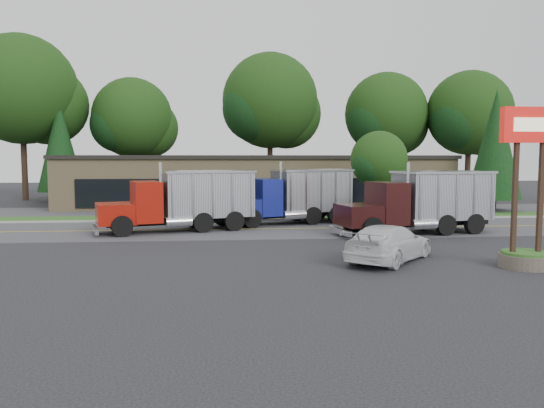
% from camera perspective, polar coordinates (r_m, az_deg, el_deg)
% --- Properties ---
extents(ground, '(140.00, 140.00, 0.00)m').
position_cam_1_polar(ground, '(21.58, -3.17, -5.96)').
color(ground, '#38383E').
rests_on(ground, ground).
extents(road, '(60.00, 8.00, 0.02)m').
position_cam_1_polar(road, '(30.46, -3.74, -2.75)').
color(road, slate).
rests_on(road, ground).
extents(center_line, '(60.00, 0.12, 0.01)m').
position_cam_1_polar(center_line, '(30.46, -3.74, -2.75)').
color(center_line, gold).
rests_on(center_line, ground).
extents(curb, '(60.00, 0.30, 0.12)m').
position_cam_1_polar(curb, '(34.62, -3.90, -1.82)').
color(curb, '#9E9E99').
rests_on(curb, ground).
extents(grass_verge, '(60.00, 3.40, 0.03)m').
position_cam_1_polar(grass_verge, '(36.41, -3.96, -1.48)').
color(grass_verge, '#295E20').
rests_on(grass_verge, ground).
extents(far_parking, '(60.00, 7.00, 0.02)m').
position_cam_1_polar(far_parking, '(41.38, -4.09, -0.70)').
color(far_parking, slate).
rests_on(far_parking, ground).
extents(strip_mall, '(32.00, 12.00, 4.00)m').
position_cam_1_polar(strip_mall, '(47.30, -1.81, 2.45)').
color(strip_mall, tan).
rests_on(strip_mall, ground).
extents(bilo_sign, '(2.20, 1.90, 5.95)m').
position_cam_1_polar(bilo_sign, '(21.87, 25.73, -0.95)').
color(bilo_sign, '#6B6054').
rests_on(bilo_sign, ground).
extents(tree_far_a, '(11.09, 10.44, 15.83)m').
position_cam_1_polar(tree_far_a, '(56.96, -25.13, 10.58)').
color(tree_far_a, '#382619').
rests_on(tree_far_a, ground).
extents(tree_far_b, '(8.53, 8.02, 12.16)m').
position_cam_1_polar(tree_far_b, '(56.15, -14.63, 8.57)').
color(tree_far_b, '#382619').
rests_on(tree_far_b, ground).
extents(tree_far_c, '(10.43, 9.81, 14.88)m').
position_cam_1_polar(tree_far_c, '(55.77, -0.06, 10.54)').
color(tree_far_c, '#382619').
rests_on(tree_far_c, ground).
extents(tree_far_d, '(9.04, 8.51, 12.89)m').
position_cam_1_polar(tree_far_d, '(56.98, 12.28, 9.04)').
color(tree_far_d, '#382619').
rests_on(tree_far_d, ground).
extents(tree_far_e, '(9.02, 8.49, 12.87)m').
position_cam_1_polar(tree_far_e, '(58.02, 20.53, 8.75)').
color(tree_far_e, '#382619').
rests_on(tree_far_e, ground).
extents(evergreen_left, '(4.23, 4.23, 9.62)m').
position_cam_1_polar(evergreen_left, '(53.43, -21.84, 5.91)').
color(evergreen_left, '#382619').
rests_on(evergreen_left, ground).
extents(evergreen_right, '(4.09, 4.09, 9.29)m').
position_cam_1_polar(evergreen_right, '(44.31, 22.89, 5.90)').
color(evergreen_right, '#382619').
rests_on(evergreen_right, ground).
extents(tree_verge, '(4.18, 3.94, 5.97)m').
position_cam_1_polar(tree_verge, '(37.79, 11.50, 4.43)').
color(tree_verge, '#382619').
rests_on(tree_verge, ground).
extents(dump_truck_red, '(8.90, 4.88, 3.36)m').
position_cam_1_polar(dump_truck_red, '(30.10, -9.20, 0.56)').
color(dump_truck_red, black).
rests_on(dump_truck_red, ground).
extents(dump_truck_blue, '(8.27, 4.83, 3.36)m').
position_cam_1_polar(dump_truck_blue, '(33.11, 2.54, 1.02)').
color(dump_truck_blue, black).
rests_on(dump_truck_blue, ground).
extents(dump_truck_maroon, '(8.85, 4.26, 3.36)m').
position_cam_1_polar(dump_truck_maroon, '(29.80, 15.96, 0.39)').
color(dump_truck_maroon, black).
rests_on(dump_truck_maroon, ground).
extents(rally_car, '(4.83, 5.13, 1.46)m').
position_cam_1_polar(rally_car, '(21.57, 12.47, -4.11)').
color(rally_car, silver).
rests_on(rally_car, ground).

